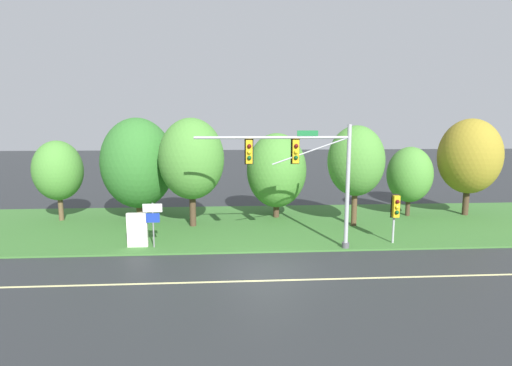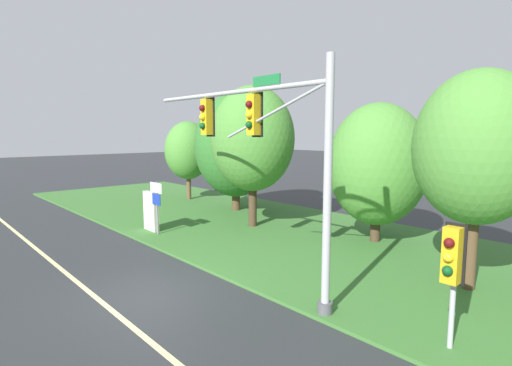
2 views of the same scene
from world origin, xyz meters
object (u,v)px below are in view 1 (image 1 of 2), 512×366
object	(u,v)px
tree_left_of_mast	(138,163)
tree_tall_centre	(356,161)
tree_right_far	(410,175)
tree_behind_signpost	(192,159)
info_kiosk	(137,230)
traffic_signal_mast	(305,167)
tree_mid_verge	(276,171)
tree_furthest_back	(469,156)
tree_nearest_road	(58,171)
route_sign_post	(153,217)
pedestrian_signal_near_kerb	(396,209)

from	to	relation	value
tree_left_of_mast	tree_tall_centre	bearing A→B (deg)	-10.40
tree_tall_centre	tree_right_far	world-z (taller)	tree_tall_centre
tree_behind_signpost	info_kiosk	bearing A→B (deg)	-121.41
traffic_signal_mast	tree_right_far	size ratio (longest dim) A/B	1.65
tree_mid_verge	tree_tall_centre	world-z (taller)	tree_tall_centre
traffic_signal_mast	tree_furthest_back	size ratio (longest dim) A/B	1.18
tree_right_far	tree_furthest_back	world-z (taller)	tree_furthest_back
tree_mid_verge	tree_furthest_back	world-z (taller)	tree_furthest_back
tree_left_of_mast	tree_right_far	bearing A→B (deg)	-0.47
tree_nearest_road	tree_behind_signpost	xyz separation A→B (m)	(9.32, -2.14, 0.94)
route_sign_post	tree_behind_signpost	xyz separation A→B (m)	(1.73, 4.45, 2.74)
tree_left_of_mast	tree_behind_signpost	bearing A→B (deg)	-28.09
route_sign_post	pedestrian_signal_near_kerb	bearing A→B (deg)	-0.94
route_sign_post	tree_furthest_back	bearing A→B (deg)	16.40
tree_nearest_road	tree_behind_signpost	bearing A→B (deg)	-12.91
tree_left_of_mast	tree_furthest_back	xyz separation A→B (m)	(23.66, -0.20, 0.36)
tree_tall_centre	tree_furthest_back	size ratio (longest dim) A/B	0.94
tree_tall_centre	tree_right_far	xyz separation A→B (m)	(4.80, 2.51, -1.26)
tree_behind_signpost	info_kiosk	world-z (taller)	tree_behind_signpost
pedestrian_signal_near_kerb	tree_right_far	size ratio (longest dim) A/B	0.56
route_sign_post	info_kiosk	bearing A→B (deg)	170.38
tree_left_of_mast	tree_mid_verge	bearing A→B (deg)	0.09
tree_nearest_road	tree_furthest_back	distance (m)	29.11
tree_left_of_mast	tree_mid_verge	size ratio (longest dim) A/B	1.18
pedestrian_signal_near_kerb	tree_mid_verge	distance (m)	9.08
traffic_signal_mast	tree_tall_centre	size ratio (longest dim) A/B	1.26
tree_nearest_road	tree_right_far	distance (m)	24.75
tree_furthest_back	info_kiosk	distance (m)	23.48
traffic_signal_mast	tree_nearest_road	world-z (taller)	traffic_signal_mast
traffic_signal_mast	route_sign_post	bearing A→B (deg)	174.71
tree_left_of_mast	tree_right_far	xyz separation A→B (m)	(19.31, -0.16, -0.94)
pedestrian_signal_near_kerb	tree_mid_verge	bearing A→B (deg)	131.15
tree_nearest_road	info_kiosk	size ratio (longest dim) A/B	2.92
tree_left_of_mast	pedestrian_signal_near_kerb	bearing A→B (deg)	-23.44
tree_left_of_mast	tree_tall_centre	distance (m)	14.76
tree_left_of_mast	info_kiosk	xyz separation A→B (m)	(1.26, -6.37, -3.01)
tree_nearest_road	tree_right_far	xyz separation A→B (m)	(24.74, -0.22, -0.46)
traffic_signal_mast	info_kiosk	size ratio (longest dim) A/B	4.37
route_sign_post	info_kiosk	xyz separation A→B (m)	(-0.89, 0.15, -0.74)
traffic_signal_mast	tree_nearest_road	xyz separation A→B (m)	(-15.74, 7.34, -0.98)
tree_tall_centre	tree_right_far	size ratio (longest dim) A/B	1.31
tree_tall_centre	tree_furthest_back	xyz separation A→B (m)	(9.15, 2.47, 0.04)
pedestrian_signal_near_kerb	tree_tall_centre	size ratio (longest dim) A/B	0.43
tree_left_of_mast	tree_right_far	distance (m)	19.33
pedestrian_signal_near_kerb	tree_right_far	world-z (taller)	tree_right_far
tree_left_of_mast	tree_behind_signpost	size ratio (longest dim) A/B	1.00
tree_mid_verge	tree_behind_signpost	bearing A→B (deg)	-160.06
pedestrian_signal_near_kerb	tree_tall_centre	xyz separation A→B (m)	(-1.05, 4.08, 2.27)
tree_nearest_road	tree_mid_verge	size ratio (longest dim) A/B	0.92
traffic_signal_mast	tree_tall_centre	world-z (taller)	traffic_signal_mast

